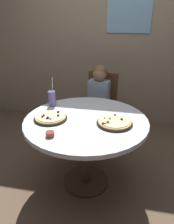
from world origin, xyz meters
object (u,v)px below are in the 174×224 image
object	(u,v)px
dining_table	(86,129)
soda_cup	(52,98)
pizza_cheese	(50,118)
sauce_bowl	(50,134)
diner_child	(97,112)
pizza_veggie	(114,122)
chair_wooden	(101,104)

from	to	relation	value
dining_table	soda_cup	size ratio (longest dim) A/B	3.78
pizza_cheese	sauce_bowl	bearing A→B (deg)	-70.22
diner_child	sauce_bowl	xyz separation A→B (m)	(-0.21, -1.11, 0.29)
pizza_veggie	soda_cup	xyz separation A→B (m)	(-0.69, 0.29, 0.06)
dining_table	soda_cup	xyz separation A→B (m)	(-0.42, 0.25, 0.18)
pizza_cheese	soda_cup	xyz separation A→B (m)	(-0.10, 0.32, 0.06)
soda_cup	pizza_veggie	bearing A→B (deg)	-23.09
pizza_cheese	soda_cup	size ratio (longest dim) A/B	1.02
dining_table	chair_wooden	xyz separation A→B (m)	(0.01, 0.93, -0.12)
chair_wooden	diner_child	bearing A→B (deg)	-96.33
diner_child	soda_cup	size ratio (longest dim) A/B	3.52
diner_child	pizza_veggie	distance (m)	0.89
pizza_veggie	soda_cup	world-z (taller)	soda_cup
soda_cup	pizza_cheese	bearing A→B (deg)	-72.97
sauce_bowl	diner_child	bearing A→B (deg)	79.34
diner_child	pizza_cheese	bearing A→B (deg)	-111.09
dining_table	sauce_bowl	size ratio (longest dim) A/B	16.58
dining_table	chair_wooden	size ratio (longest dim) A/B	1.22
chair_wooden	pizza_cheese	distance (m)	1.08
diner_child	soda_cup	bearing A→B (deg)	-129.58
diner_child	sauce_bowl	distance (m)	1.16
sauce_bowl	pizza_cheese	bearing A→B (deg)	109.78
pizza_veggie	diner_child	bearing A→B (deg)	109.40
sauce_bowl	soda_cup	bearing A→B (deg)	108.36
diner_child	sauce_bowl	size ratio (longest dim) A/B	15.46
dining_table	pizza_veggie	size ratio (longest dim) A/B	3.59
diner_child	soda_cup	world-z (taller)	diner_child
chair_wooden	pizza_cheese	size ratio (longest dim) A/B	3.04
pizza_veggie	pizza_cheese	xyz separation A→B (m)	(-0.59, -0.02, 0.00)
diner_child	pizza_veggie	size ratio (longest dim) A/B	3.35
pizza_cheese	soda_cup	bearing A→B (deg)	107.03
diner_child	pizza_cheese	xyz separation A→B (m)	(-0.31, -0.82, 0.28)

